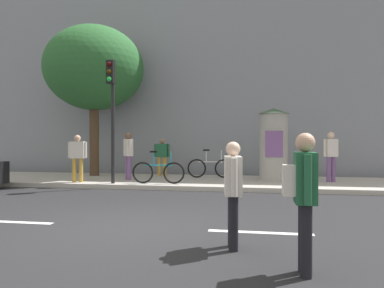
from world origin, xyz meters
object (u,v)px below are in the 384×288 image
Objects in this scene: poster_column at (274,144)px; pedestrian_in_light_jacket at (303,191)px; street_tree at (94,69)px; bicycle_leaning at (210,168)px; traffic_light at (112,101)px; pedestrian_with_bag at (162,154)px; bicycle_upright at (158,172)px; pedestrian_with_backpack at (331,153)px; pedestrian_near_pole at (78,154)px; pedestrian_in_red_top at (233,186)px; pedestrian_tallest at (128,152)px.

pedestrian_in_light_jacket is at bearing -89.82° from poster_column.
street_tree is 6.21m from bicycle_leaning.
traffic_light is 5.83m from poster_column.
street_tree is 4.44m from pedestrian_with_bag.
bicycle_leaning is 2.67m from bicycle_upright.
bicycle_upright is (-3.83, 7.53, -0.46)m from pedestrian_in_light_jacket.
traffic_light reaches higher than poster_column.
pedestrian_in_light_jacket is 0.98× the size of pedestrian_with_backpack.
poster_column is at bearing 14.09° from pedestrian_near_pole.
street_tree reaches higher than traffic_light.
bicycle_leaning is at bearing -0.84° from street_tree.
pedestrian_in_light_jacket is 1.04× the size of pedestrian_near_pole.
pedestrian_with_bag is (-4.43, 10.28, 0.03)m from pedestrian_in_light_jacket.
pedestrian_in_red_top is at bearing 133.60° from pedestrian_in_light_jacket.
pedestrian_with_bag is 2.16m from bicycle_leaning.
bicycle_upright is at bearing -165.29° from pedestrian_with_backpack.
pedestrian_with_bag is 6.45m from pedestrian_with_backpack.
traffic_light reaches higher than pedestrian_near_pole.
pedestrian_with_backpack is at bearing -5.09° from street_tree.
pedestrian_in_red_top is at bearing -60.22° from pedestrian_tallest.
bicycle_leaning is (2.84, 1.27, -0.63)m from pedestrian_tallest.
pedestrian_in_red_top is 1.05× the size of pedestrian_with_bag.
pedestrian_with_bag reaches higher than pedestrian_in_red_top.
traffic_light reaches higher than pedestrian_in_red_top.
pedestrian_in_red_top is at bearing -65.99° from bicycle_upright.
street_tree reaches higher than pedestrian_near_pole.
pedestrian_tallest is (-0.79, -1.78, 0.14)m from pedestrian_with_bag.
traffic_light reaches higher than pedestrian_in_light_jacket.
traffic_light is 2.70× the size of pedestrian_with_bag.
pedestrian_near_pole is 1.08× the size of pedestrian_with_bag.
pedestrian_tallest is (-4.33, 7.56, 0.24)m from pedestrian_in_red_top.
pedestrian_with_bag is (0.91, 3.07, -1.87)m from traffic_light.
street_tree reaches higher than pedestrian_in_light_jacket.
street_tree reaches higher than pedestrian_with_backpack.
pedestrian_with_bag is at bearing 65.96° from pedestrian_tallest.
pedestrian_tallest is at bearing 119.78° from pedestrian_in_red_top.
bicycle_leaning is (-1.49, 8.83, -0.39)m from pedestrian_in_red_top.
pedestrian_tallest is at bearing -155.90° from bicycle_leaning.
pedestrian_near_pole is (0.47, -2.35, -3.38)m from street_tree.
traffic_light is 2.35× the size of pedestrian_with_backpack.
bicycle_leaning is at bearing 103.68° from pedestrian_in_light_jacket.
pedestrian_in_light_jacket is 10.07m from bicycle_leaning.
pedestrian_in_red_top is 0.89× the size of bicycle_leaning.
pedestrian_near_pole is 3.59m from pedestrian_with_bag.
pedestrian_near_pole is at bearing 131.75° from pedestrian_in_light_jacket.
street_tree is (-1.82, 2.63, 1.61)m from traffic_light.
bicycle_upright is (-1.45, -2.24, 0.00)m from bicycle_leaning.
bicycle_leaning and bicycle_upright have the same top height.
pedestrian_in_red_top is at bearing -48.52° from pedestrian_near_pole.
pedestrian_with_bag is (2.26, 2.79, -0.09)m from pedestrian_near_pole.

